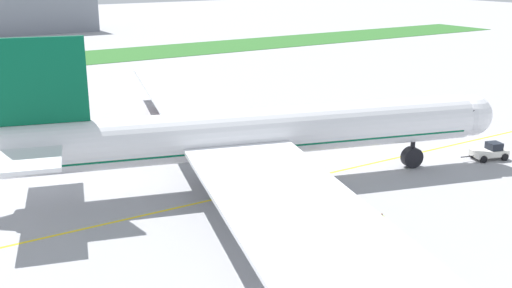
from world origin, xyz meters
TOP-DOWN VIEW (x-y plane):
  - ground_plane at (0.00, 0.00)m, footprint 600.00×600.00m
  - apron_taxi_line at (0.00, 1.21)m, footprint 280.00×0.36m
  - grass_median_strip at (0.00, 104.19)m, footprint 320.00×24.00m
  - airliner_foreground at (1.85, 3.30)m, footprint 59.11×97.43m
  - pushback_tug at (32.23, -5.27)m, footprint 6.26×3.49m
  - ground_crew_wingwalker_port at (6.15, -13.52)m, footprint 0.39×0.53m
  - service_truck_baggage_loader at (10.15, 38.75)m, footprint 5.63×3.70m

SIDE VIEW (x-z plane):
  - ground_plane at x=0.00m, z-range 0.00..0.00m
  - apron_taxi_line at x=0.00m, z-range 0.00..0.01m
  - grass_median_strip at x=0.00m, z-range 0.00..0.10m
  - pushback_tug at x=32.23m, z-range -0.08..2.02m
  - ground_crew_wingwalker_port at x=6.15m, z-range 0.17..1.80m
  - service_truck_baggage_loader at x=10.15m, z-range 0.09..3.13m
  - airliner_foreground at x=1.85m, z-range -2.70..14.14m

